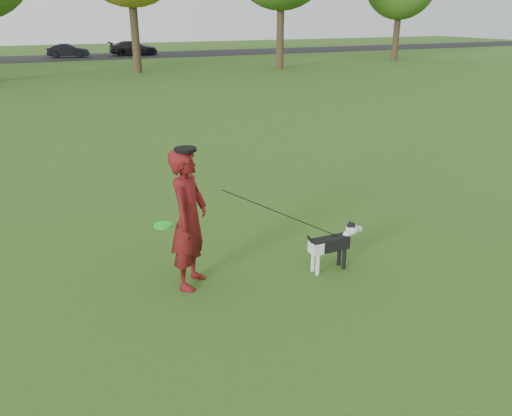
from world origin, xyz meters
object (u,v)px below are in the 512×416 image
man (189,220)px  dog (334,242)px  car_right (133,48)px  car_mid (68,51)px

man → dog: bearing=-64.5°
dog → car_right: (5.36, 39.99, 0.19)m
man → car_right: size_ratio=0.46×
car_mid → man: bearing=-169.4°
car_mid → dog: bearing=-166.6°
man → car_mid: man is taller
dog → car_mid: car_mid is taller
car_right → dog: bearing=174.0°
dog → car_right: bearing=82.4°
man → dog: man is taller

